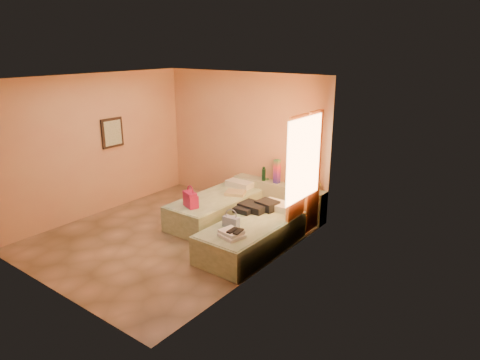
% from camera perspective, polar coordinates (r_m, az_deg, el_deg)
% --- Properties ---
extents(ground, '(4.50, 4.50, 0.00)m').
position_cam_1_polar(ground, '(7.92, -9.29, -7.40)').
color(ground, '#A07D60').
rests_on(ground, ground).
extents(room_walls, '(4.02, 4.51, 2.81)m').
position_cam_1_polar(room_walls, '(7.60, -5.80, 5.92)').
color(room_walls, tan).
rests_on(room_walls, ground).
extents(headboard_ledge, '(2.05, 0.30, 0.65)m').
position_cam_1_polar(headboard_ledge, '(8.74, 5.07, -2.47)').
color(headboard_ledge, '#95A183').
rests_on(headboard_ledge, ground).
extents(bed_left, '(0.91, 2.00, 0.50)m').
position_cam_1_polar(bed_left, '(8.39, -3.21, -3.86)').
color(bed_left, '#B3C7A0').
rests_on(bed_left, ground).
extents(bed_right, '(0.91, 2.00, 0.50)m').
position_cam_1_polar(bed_right, '(7.21, 1.54, -7.56)').
color(bed_right, '#B3C7A0').
rests_on(bed_right, ground).
extents(water_bottle, '(0.08, 0.08, 0.28)m').
position_cam_1_polar(water_bottle, '(8.74, 3.18, 0.79)').
color(water_bottle, '#153B26').
rests_on(water_bottle, headboard_ledge).
extents(rainbow_box, '(0.12, 0.12, 0.48)m').
position_cam_1_polar(rainbow_box, '(8.59, 4.95, 1.15)').
color(rainbow_box, '#B41646').
rests_on(rainbow_box, headboard_ledge).
extents(small_dish, '(0.14, 0.14, 0.03)m').
position_cam_1_polar(small_dish, '(8.84, 3.54, 0.12)').
color(small_dish, '#539864').
rests_on(small_dish, headboard_ledge).
extents(green_book, '(0.20, 0.15, 0.03)m').
position_cam_1_polar(green_book, '(8.51, 6.79, -0.65)').
color(green_book, '#264831').
rests_on(green_book, headboard_ledge).
extents(flower_vase, '(0.22, 0.22, 0.27)m').
position_cam_1_polar(flower_vase, '(8.21, 10.01, -0.64)').
color(flower_vase, white).
rests_on(flower_vase, headboard_ledge).
extents(magenta_handbag, '(0.35, 0.27, 0.29)m').
position_cam_1_polar(magenta_handbag, '(7.79, -6.59, -2.57)').
color(magenta_handbag, '#B41646').
rests_on(magenta_handbag, bed_left).
extents(khaki_garment, '(0.46, 0.42, 0.06)m').
position_cam_1_polar(khaki_garment, '(8.40, -0.63, -1.73)').
color(khaki_garment, tan).
rests_on(khaki_garment, bed_left).
extents(clothes_pile, '(0.57, 0.57, 0.16)m').
position_cam_1_polar(clothes_pile, '(7.58, 2.10, -3.56)').
color(clothes_pile, black).
rests_on(clothes_pile, bed_right).
extents(blue_handbag, '(0.28, 0.14, 0.17)m').
position_cam_1_polar(blue_handbag, '(6.93, -1.19, -5.61)').
color(blue_handbag, '#3C5892').
rests_on(blue_handbag, bed_right).
extents(towel_stack, '(0.41, 0.37, 0.10)m').
position_cam_1_polar(towel_stack, '(6.59, -1.12, -7.23)').
color(towel_stack, silver).
rests_on(towel_stack, bed_right).
extents(sandal_pair, '(0.18, 0.23, 0.02)m').
position_cam_1_polar(sandal_pair, '(6.55, -0.67, -6.82)').
color(sandal_pair, black).
rests_on(sandal_pair, towel_stack).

